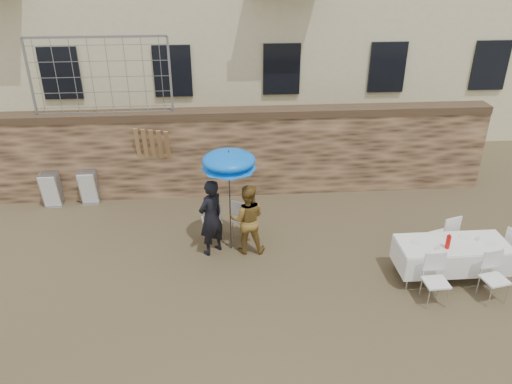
{
  "coord_description": "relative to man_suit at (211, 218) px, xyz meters",
  "views": [
    {
      "loc": [
        -0.28,
        -6.73,
        5.99
      ],
      "look_at": [
        0.4,
        2.2,
        1.4
      ],
      "focal_mm": 35.0,
      "sensor_mm": 36.0,
      "label": 1
    }
  ],
  "objects": [
    {
      "name": "wood_planks",
      "position": [
        -1.45,
        2.6,
        0.16
      ],
      "size": [
        0.7,
        0.2,
        2.0
      ],
      "primitive_type": null,
      "color": "#A37749",
      "rests_on": "ground"
    },
    {
      "name": "man_suit",
      "position": [
        0.0,
        0.0,
        0.0
      ],
      "size": [
        0.73,
        0.71,
        1.68
      ],
      "primitive_type": "imported",
      "rotation": [
        0.0,
        0.0,
        3.87
      ],
      "color": "black",
      "rests_on": "ground"
    },
    {
      "name": "chain_link_fence",
      "position": [
        -2.47,
        2.79,
        2.26
      ],
      "size": [
        3.2,
        0.06,
        1.8
      ],
      "primitive_type": null,
      "color": "gray",
      "rests_on": "stone_wall"
    },
    {
      "name": "table_chair_front_right",
      "position": [
        5.13,
        -1.97,
        -0.36
      ],
      "size": [
        0.56,
        0.56,
        0.96
      ],
      "primitive_type": null,
      "rotation": [
        0.0,
        0.0,
        0.18
      ],
      "color": "white",
      "rests_on": "ground"
    },
    {
      "name": "table_chair_front_left",
      "position": [
        4.03,
        -1.97,
        -0.36
      ],
      "size": [
        0.5,
        0.5,
        0.96
      ],
      "primitive_type": null,
      "rotation": [
        0.0,
        0.0,
        0.03
      ],
      "color": "white",
      "rests_on": "ground"
    },
    {
      "name": "woman_dress",
      "position": [
        0.75,
        0.0,
        -0.07
      ],
      "size": [
        0.79,
        0.64,
        1.54
      ],
      "primitive_type": "imported",
      "rotation": [
        0.0,
        0.0,
        3.07
      ],
      "color": "#B28236",
      "rests_on": "ground"
    },
    {
      "name": "chair_stack_right",
      "position": [
        -3.05,
        2.53,
        -0.38
      ],
      "size": [
        0.46,
        0.4,
        0.92
      ],
      "primitive_type": null,
      "color": "white",
      "rests_on": "ground"
    },
    {
      "name": "couple_chair_right",
      "position": [
        0.7,
        0.55,
        -0.36
      ],
      "size": [
        0.66,
        0.66,
        0.96
      ],
      "primitive_type": null,
      "rotation": [
        0.0,
        0.0,
        2.57
      ],
      "color": "white",
      "rests_on": "ground"
    },
    {
      "name": "soda_bottle",
      "position": [
        4.43,
        -1.37,
        0.06
      ],
      "size": [
        0.09,
        0.09,
        0.26
      ],
      "primitive_type": "cylinder",
      "color": "red",
      "rests_on": "banquet_table"
    },
    {
      "name": "banquet_table",
      "position": [
        4.63,
        -1.22,
        -0.11
      ],
      "size": [
        2.1,
        0.85,
        0.78
      ],
      "color": "white",
      "rests_on": "ground"
    },
    {
      "name": "couple_chair_left",
      "position": [
        0.0,
        0.55,
        -0.36
      ],
      "size": [
        0.54,
        0.54,
        0.96
      ],
      "primitive_type": null,
      "rotation": [
        0.0,
        0.0,
        3.28
      ],
      "color": "white",
      "rests_on": "ground"
    },
    {
      "name": "ground",
      "position": [
        0.53,
        -2.21,
        -0.84
      ],
      "size": [
        80.0,
        80.0,
        0.0
      ],
      "primitive_type": "plane",
      "color": "brown",
      "rests_on": "ground"
    },
    {
      "name": "chair_stack_left",
      "position": [
        -3.95,
        2.53,
        -0.38
      ],
      "size": [
        0.46,
        0.47,
        0.92
      ],
      "primitive_type": null,
      "color": "white",
      "rests_on": "ground"
    },
    {
      "name": "umbrella",
      "position": [
        0.4,
        0.1,
        1.16
      ],
      "size": [
        1.12,
        1.12,
        2.12
      ],
      "color": "#3F3F44",
      "rests_on": "ground"
    },
    {
      "name": "stone_wall",
      "position": [
        0.53,
        2.79,
        0.26
      ],
      "size": [
        13.0,
        0.5,
        2.2
      ],
      "primitive_type": "cube",
      "color": "brown",
      "rests_on": "ground"
    },
    {
      "name": "table_chair_back",
      "position": [
        4.83,
        -0.42,
        -0.36
      ],
      "size": [
        0.6,
        0.6,
        0.96
      ],
      "primitive_type": null,
      "rotation": [
        0.0,
        0.0,
        3.45
      ],
      "color": "white",
      "rests_on": "ground"
    }
  ]
}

